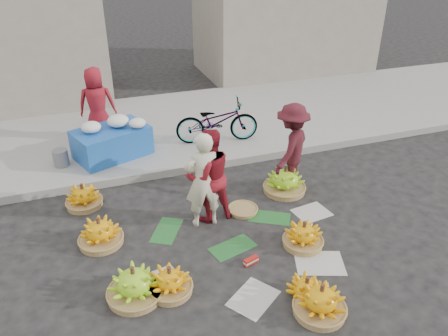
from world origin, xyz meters
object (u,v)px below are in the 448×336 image
object	(u,v)px
banana_bunch_0	(170,282)
flower_table	(112,140)
vendor_cream	(203,180)
bicycle	(217,121)
banana_bunch_4	(303,235)

from	to	relation	value
banana_bunch_0	flower_table	size ratio (longest dim) A/B	0.35
vendor_cream	bicycle	xyz separation A→B (m)	(1.06, 2.51, -0.20)
banana_bunch_0	flower_table	world-z (taller)	flower_table
banana_bunch_0	banana_bunch_4	distance (m)	2.02
banana_bunch_4	flower_table	size ratio (longest dim) A/B	0.41
banana_bunch_4	bicycle	distance (m)	3.52
bicycle	vendor_cream	bearing A→B (deg)	166.84
flower_table	bicycle	distance (m)	2.11
banana_bunch_4	banana_bunch_0	bearing A→B (deg)	-172.22
banana_bunch_0	flower_table	bearing A→B (deg)	93.38
flower_table	banana_bunch_4	bearing A→B (deg)	-78.32
vendor_cream	bicycle	world-z (taller)	vendor_cream
banana_bunch_4	flower_table	xyz separation A→B (m)	(-2.23, 3.53, 0.27)
vendor_cream	bicycle	size ratio (longest dim) A/B	0.90
banana_bunch_4	bicycle	bearing A→B (deg)	92.00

